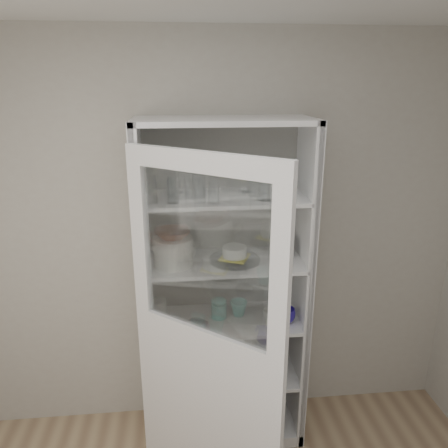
% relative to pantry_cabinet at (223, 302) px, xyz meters
% --- Properties ---
extents(wall_back, '(3.60, 0.02, 2.60)m').
position_rel_pantry_cabinet_xyz_m(wall_back, '(-0.20, 0.16, 0.36)').
color(wall_back, '#BCB8AE').
rests_on(wall_back, ground).
extents(pantry_cabinet, '(1.00, 0.45, 2.10)m').
position_rel_pantry_cabinet_xyz_m(pantry_cabinet, '(0.00, 0.00, 0.00)').
color(pantry_cabinet, silver).
rests_on(pantry_cabinet, floor).
extents(cupboard_door, '(0.72, 0.60, 2.00)m').
position_rel_pantry_cabinet_xyz_m(cupboard_door, '(-0.15, -0.57, -0.07)').
color(cupboard_door, silver).
rests_on(cupboard_door, floor).
extents(tumbler_0, '(0.08, 0.08, 0.15)m').
position_rel_pantry_cabinet_xyz_m(tumbler_0, '(-0.41, -0.17, 0.79)').
color(tumbler_0, silver).
rests_on(tumbler_0, shelf_glass).
extents(tumbler_1, '(0.09, 0.09, 0.13)m').
position_rel_pantry_cabinet_xyz_m(tumbler_1, '(-0.29, -0.19, 0.79)').
color(tumbler_1, silver).
rests_on(tumbler_1, shelf_glass).
extents(tumbler_2, '(0.07, 0.07, 0.13)m').
position_rel_pantry_cabinet_xyz_m(tumbler_2, '(-0.15, -0.18, 0.78)').
color(tumbler_2, silver).
rests_on(tumbler_2, shelf_glass).
extents(tumbler_3, '(0.08, 0.08, 0.13)m').
position_rel_pantry_cabinet_xyz_m(tumbler_3, '(-0.07, -0.23, 0.78)').
color(tumbler_3, silver).
rests_on(tumbler_3, shelf_glass).
extents(tumbler_4, '(0.09, 0.09, 0.14)m').
position_rel_pantry_cabinet_xyz_m(tumbler_4, '(0.21, -0.19, 0.79)').
color(tumbler_4, silver).
rests_on(tumbler_4, shelf_glass).
extents(tumbler_5, '(0.08, 0.08, 0.15)m').
position_rel_pantry_cabinet_xyz_m(tumbler_5, '(0.32, -0.22, 0.80)').
color(tumbler_5, silver).
rests_on(tumbler_5, shelf_glass).
extents(tumbler_6, '(0.08, 0.08, 0.15)m').
position_rel_pantry_cabinet_xyz_m(tumbler_6, '(0.26, -0.21, 0.80)').
color(tumbler_6, silver).
rests_on(tumbler_6, shelf_glass).
extents(tumbler_7, '(0.08, 0.08, 0.13)m').
position_rel_pantry_cabinet_xyz_m(tumbler_7, '(-0.29, -0.08, 0.78)').
color(tumbler_7, silver).
rests_on(tumbler_7, shelf_glass).
extents(tumbler_8, '(0.09, 0.09, 0.14)m').
position_rel_pantry_cabinet_xyz_m(tumbler_8, '(-0.15, -0.09, 0.79)').
color(tumbler_8, silver).
rests_on(tumbler_8, shelf_glass).
extents(tumbler_9, '(0.08, 0.08, 0.14)m').
position_rel_pantry_cabinet_xyz_m(tumbler_9, '(-0.19, -0.07, 0.79)').
color(tumbler_9, silver).
rests_on(tumbler_9, shelf_glass).
extents(tumbler_10, '(0.08, 0.08, 0.15)m').
position_rel_pantry_cabinet_xyz_m(tumbler_10, '(-0.14, -0.09, 0.79)').
color(tumbler_10, silver).
rests_on(tumbler_10, shelf_glass).
extents(tumbler_11, '(0.09, 0.09, 0.15)m').
position_rel_pantry_cabinet_xyz_m(tumbler_11, '(0.22, -0.04, 0.80)').
color(tumbler_11, silver).
rests_on(tumbler_11, shelf_glass).
extents(goblet_0, '(0.07, 0.07, 0.15)m').
position_rel_pantry_cabinet_xyz_m(goblet_0, '(-0.26, 0.04, 0.80)').
color(goblet_0, silver).
rests_on(goblet_0, shelf_glass).
extents(goblet_1, '(0.08, 0.08, 0.17)m').
position_rel_pantry_cabinet_xyz_m(goblet_1, '(-0.05, 0.04, 0.81)').
color(goblet_1, silver).
rests_on(goblet_1, shelf_glass).
extents(goblet_2, '(0.08, 0.08, 0.18)m').
position_rel_pantry_cabinet_xyz_m(goblet_2, '(0.15, 0.01, 0.81)').
color(goblet_2, silver).
rests_on(goblet_2, shelf_glass).
extents(goblet_3, '(0.07, 0.07, 0.16)m').
position_rel_pantry_cabinet_xyz_m(goblet_3, '(0.41, 0.05, 0.80)').
color(goblet_3, silver).
rests_on(goblet_3, shelf_glass).
extents(plate_stack_front, '(0.23, 0.23, 0.10)m').
position_rel_pantry_cabinet_xyz_m(plate_stack_front, '(-0.30, -0.11, 0.37)').
color(plate_stack_front, silver).
rests_on(plate_stack_front, shelf_plates).
extents(plate_stack_back, '(0.20, 0.20, 0.06)m').
position_rel_pantry_cabinet_xyz_m(plate_stack_back, '(-0.27, 0.07, 0.35)').
color(plate_stack_back, silver).
rests_on(plate_stack_back, shelf_plates).
extents(cream_bowl, '(0.24, 0.24, 0.07)m').
position_rel_pantry_cabinet_xyz_m(cream_bowl, '(-0.30, -0.11, 0.45)').
color(cream_bowl, silver).
rests_on(cream_bowl, plate_stack_front).
extents(terracotta_bowl, '(0.22, 0.22, 0.05)m').
position_rel_pantry_cabinet_xyz_m(terracotta_bowl, '(-0.30, -0.11, 0.52)').
color(terracotta_bowl, brown).
rests_on(terracotta_bowl, cream_bowl).
extents(glass_platter, '(0.40, 0.40, 0.02)m').
position_rel_pantry_cabinet_xyz_m(glass_platter, '(0.06, -0.08, 0.33)').
color(glass_platter, silver).
rests_on(glass_platter, shelf_plates).
extents(yellow_trivet, '(0.20, 0.20, 0.01)m').
position_rel_pantry_cabinet_xyz_m(yellow_trivet, '(0.06, -0.08, 0.34)').
color(yellow_trivet, yellow).
rests_on(yellow_trivet, glass_platter).
extents(white_ramekin, '(0.18, 0.18, 0.06)m').
position_rel_pantry_cabinet_xyz_m(white_ramekin, '(0.06, -0.08, 0.38)').
color(white_ramekin, silver).
rests_on(white_ramekin, yellow_trivet).
extents(grey_bowl_stack, '(0.14, 0.14, 0.12)m').
position_rel_pantry_cabinet_xyz_m(grey_bowl_stack, '(0.35, -0.05, 0.38)').
color(grey_bowl_stack, '#B9B9B9').
rests_on(grey_bowl_stack, shelf_plates).
extents(mug_blue, '(0.12, 0.12, 0.10)m').
position_rel_pantry_cabinet_xyz_m(mug_blue, '(0.37, -0.15, -0.03)').
color(mug_blue, navy).
rests_on(mug_blue, shelf_mugs).
extents(mug_teal, '(0.13, 0.13, 0.10)m').
position_rel_pantry_cabinet_xyz_m(mug_teal, '(0.10, -0.04, -0.03)').
color(mug_teal, teal).
rests_on(mug_teal, shelf_mugs).
extents(mug_white, '(0.12, 0.12, 0.10)m').
position_rel_pantry_cabinet_xyz_m(mug_white, '(0.28, -0.16, -0.03)').
color(mug_white, silver).
rests_on(mug_white, shelf_mugs).
extents(teal_jar, '(0.10, 0.10, 0.12)m').
position_rel_pantry_cabinet_xyz_m(teal_jar, '(-0.03, -0.05, -0.02)').
color(teal_jar, teal).
rests_on(teal_jar, shelf_mugs).
extents(measuring_cups, '(0.11, 0.11, 0.04)m').
position_rel_pantry_cabinet_xyz_m(measuring_cups, '(-0.18, -0.17, -0.06)').
color(measuring_cups, silver).
rests_on(measuring_cups, shelf_mugs).
extents(white_canister, '(0.12, 0.12, 0.13)m').
position_rel_pantry_cabinet_xyz_m(white_canister, '(-0.41, -0.02, -0.02)').
color(white_canister, silver).
rests_on(white_canister, shelf_mugs).
extents(cream_dish, '(0.23, 0.23, 0.07)m').
position_rel_pantry_cabinet_xyz_m(cream_dish, '(-0.10, -0.08, -0.45)').
color(cream_dish, silver).
rests_on(cream_dish, shelf_bot).
extents(tin_box, '(0.22, 0.18, 0.06)m').
position_rel_pantry_cabinet_xyz_m(tin_box, '(0.28, -0.06, -0.45)').
color(tin_box, gray).
rests_on(tin_box, shelf_bot).
extents(tumbler_12, '(0.07, 0.07, 0.14)m').
position_rel_pantry_cabinet_xyz_m(tumbler_12, '(0.18, -0.09, 0.79)').
color(tumbler_12, silver).
rests_on(tumbler_12, shelf_glass).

